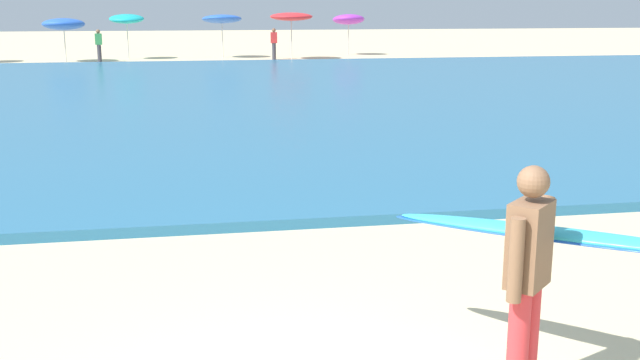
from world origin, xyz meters
TOP-DOWN VIEW (x-y plane):
  - sea at (0.00, 18.82)m, footprint 120.00×28.00m
  - surfer_with_board at (1.65, 0.52)m, footprint 2.06×2.14m
  - beach_umbrella_1 at (-6.41, 35.02)m, footprint 2.02×2.04m
  - beach_umbrella_2 at (-3.49, 36.35)m, footprint 1.75×1.78m
  - beach_umbrella_3 at (1.36, 36.60)m, footprint 2.08×2.11m
  - beach_umbrella_4 at (4.78, 34.78)m, footprint 2.17×2.17m
  - beach_umbrella_5 at (8.38, 37.53)m, footprint 1.76×1.80m
  - beachgoer_near_row_left at (3.88, 34.78)m, footprint 0.32×0.20m
  - beachgoer_near_row_mid at (-4.77, 34.66)m, footprint 0.32×0.20m

SIDE VIEW (x-z plane):
  - sea at x=0.00m, z-range 0.00..0.14m
  - beachgoer_near_row_left at x=3.88m, z-range 0.05..1.63m
  - beachgoer_near_row_mid at x=-4.77m, z-range 0.05..1.63m
  - surfer_with_board at x=1.65m, z-range 0.17..1.90m
  - beach_umbrella_1 at x=-6.41m, z-range 0.75..2.90m
  - beach_umbrella_5 at x=8.38m, z-range 0.80..3.11m
  - beach_umbrella_3 at x=1.36m, z-range 0.85..3.18m
  - beach_umbrella_2 at x=-3.49m, z-range 0.87..3.22m
  - beach_umbrella_4 at x=4.78m, z-range 0.97..3.34m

